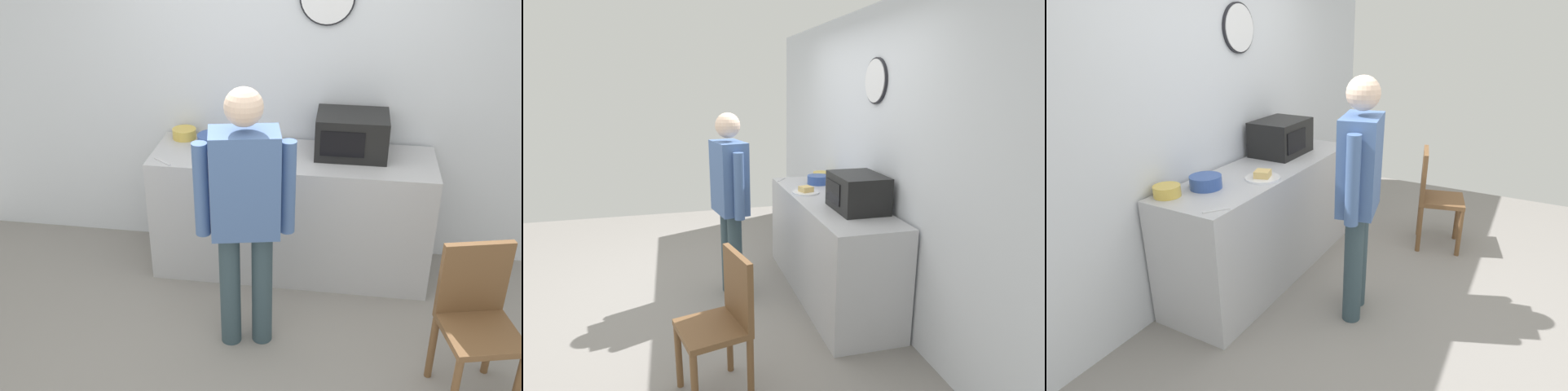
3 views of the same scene
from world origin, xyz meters
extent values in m
plane|color=gray|center=(0.00, 0.00, 0.00)|extent=(6.00, 6.00, 0.00)
cube|color=silver|center=(0.00, 1.60, 1.30)|extent=(5.40, 0.10, 2.60)
cylinder|color=white|center=(0.31, 1.54, 1.98)|extent=(0.35, 0.03, 0.35)
cylinder|color=black|center=(0.31, 1.54, 1.98)|extent=(0.38, 0.02, 0.38)
cube|color=#B7B7BC|center=(0.13, 1.22, 0.47)|extent=(2.01, 0.62, 0.94)
cube|color=black|center=(0.54, 1.31, 1.09)|extent=(0.50, 0.38, 0.30)
cube|color=black|center=(0.48, 1.12, 1.09)|extent=(0.30, 0.01, 0.18)
cylinder|color=white|center=(-0.12, 1.07, 0.95)|extent=(0.26, 0.26, 0.01)
cube|color=#E2BC6E|center=(-0.12, 1.07, 0.98)|extent=(0.14, 0.14, 0.05)
cylinder|color=#33519E|center=(-0.47, 1.31, 0.98)|extent=(0.22, 0.22, 0.09)
cylinder|color=gold|center=(-0.71, 1.43, 0.97)|extent=(0.18, 0.18, 0.07)
cube|color=silver|center=(-0.42, 1.48, 0.94)|extent=(0.16, 0.10, 0.01)
cube|color=silver|center=(-0.75, 0.98, 0.94)|extent=(0.15, 0.12, 0.01)
cylinder|color=#334751|center=(0.04, 0.35, 0.41)|extent=(0.13, 0.13, 0.82)
cylinder|color=#334751|center=(-0.16, 0.31, 0.41)|extent=(0.13, 0.13, 0.82)
cube|color=#47669E|center=(-0.06, 0.33, 1.14)|extent=(0.44, 0.32, 0.65)
cylinder|color=#47669E|center=(0.18, 0.38, 1.11)|extent=(0.09, 0.09, 0.58)
cylinder|color=#47669E|center=(-0.31, 0.28, 1.11)|extent=(0.09, 0.09, 0.58)
sphere|color=beige|center=(-0.06, 0.33, 1.60)|extent=(0.22, 0.22, 0.22)
cylinder|color=brown|center=(1.17, -0.19, 0.23)|extent=(0.04, 0.04, 0.45)
cylinder|color=brown|center=(1.52, -0.10, 0.23)|extent=(0.04, 0.04, 0.45)
cylinder|color=brown|center=(1.09, 0.16, 0.23)|extent=(0.04, 0.04, 0.45)
cylinder|color=brown|center=(1.43, 0.24, 0.23)|extent=(0.04, 0.04, 0.45)
cube|color=brown|center=(1.30, 0.03, 0.47)|extent=(0.48, 0.48, 0.04)
cube|color=brown|center=(1.26, 0.20, 0.71)|extent=(0.40, 0.13, 0.45)
camera|label=1|loc=(0.49, -2.78, 2.72)|focal=42.49mm
camera|label=2|loc=(3.77, -0.14, 1.95)|focal=30.13mm
camera|label=3|loc=(-2.64, -0.66, 1.98)|focal=29.97mm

